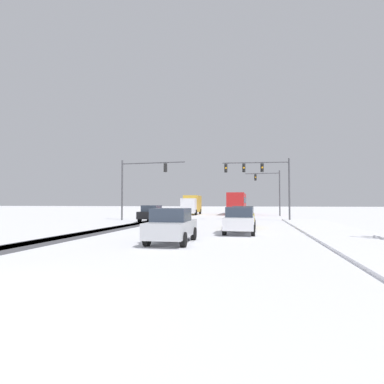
% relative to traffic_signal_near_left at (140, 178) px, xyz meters
% --- Properties ---
extents(wheel_track_left_lane, '(0.87, 33.81, 0.01)m').
position_rel_traffic_signal_near_left_xyz_m(wheel_track_left_lane, '(1.82, -11.30, -4.49)').
color(wheel_track_left_lane, '#4C4C51').
rests_on(wheel_track_left_lane, ground).
extents(wheel_track_right_lane, '(0.98, 33.81, 0.01)m').
position_rel_traffic_signal_near_left_xyz_m(wheel_track_right_lane, '(1.49, -11.30, -4.49)').
color(wheel_track_right_lane, '#4C4C51').
rests_on(wheel_track_right_lane, ground).
extents(wheel_track_center, '(1.09, 33.81, 0.01)m').
position_rel_traffic_signal_near_left_xyz_m(wheel_track_center, '(1.72, -11.30, -4.49)').
color(wheel_track_center, '#4C4C51').
rests_on(wheel_track_center, ground).
extents(wheel_track_oncoming, '(1.07, 33.81, 0.01)m').
position_rel_traffic_signal_near_left_xyz_m(wheel_track_oncoming, '(2.62, -11.30, -4.49)').
color(wheel_track_oncoming, '#4C4C51').
rests_on(wheel_track_oncoming, ground).
extents(sidewalk_kerb_right, '(4.00, 33.81, 0.12)m').
position_rel_traffic_signal_near_left_xyz_m(sidewalk_kerb_right, '(17.01, -12.84, -4.43)').
color(sidewalk_kerb_right, white).
rests_on(sidewalk_kerb_right, ground).
extents(traffic_signal_near_left, '(7.14, 0.41, 6.50)m').
position_rel_traffic_signal_near_left_xyz_m(traffic_signal_near_left, '(0.00, 0.00, 0.00)').
color(traffic_signal_near_left, '#47474C').
rests_on(traffic_signal_near_left, ground).
extents(traffic_signal_near_right, '(6.94, 0.84, 6.50)m').
position_rel_traffic_signal_near_left_xyz_m(traffic_signal_near_right, '(12.84, 1.84, 0.33)').
color(traffic_signal_near_right, '#47474C').
rests_on(traffic_signal_near_right, ground).
extents(traffic_signal_far_right, '(4.89, 0.38, 6.50)m').
position_rel_traffic_signal_near_left_xyz_m(traffic_signal_far_right, '(14.32, 14.09, -0.14)').
color(traffic_signal_far_right, '#47474C').
rests_on(traffic_signal_far_right, ground).
extents(car_black_lead, '(1.85, 4.11, 1.62)m').
position_rel_traffic_signal_near_left_xyz_m(car_black_lead, '(2.01, -1.75, -3.68)').
color(car_black_lead, black).
rests_on(car_black_lead, ground).
extents(car_yellow_cab_second, '(1.87, 4.12, 1.62)m').
position_rel_traffic_signal_near_left_xyz_m(car_yellow_cab_second, '(11.18, -7.19, -3.68)').
color(car_yellow_cab_second, yellow).
rests_on(car_yellow_cab_second, ground).
extents(car_white_third, '(1.87, 4.12, 1.62)m').
position_rel_traffic_signal_near_left_xyz_m(car_white_third, '(11.16, -11.98, -3.68)').
color(car_white_third, silver).
rests_on(car_white_third, ground).
extents(car_silver_fourth, '(1.92, 4.14, 1.62)m').
position_rel_traffic_signal_near_left_xyz_m(car_silver_fourth, '(8.24, -16.98, -3.68)').
color(car_silver_fourth, '#B7BABF').
rests_on(car_silver_fourth, ground).
extents(bus_oncoming, '(2.72, 11.02, 3.38)m').
position_rel_traffic_signal_near_left_xyz_m(bus_oncoming, '(9.36, 18.86, -2.50)').
color(bus_oncoming, '#B21E1E').
rests_on(bus_oncoming, ground).
extents(box_truck_delivery, '(2.51, 7.48, 3.02)m').
position_rel_traffic_signal_near_left_xyz_m(box_truck_delivery, '(2.38, 16.30, -2.86)').
color(box_truck_delivery, silver).
rests_on(box_truck_delivery, ground).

